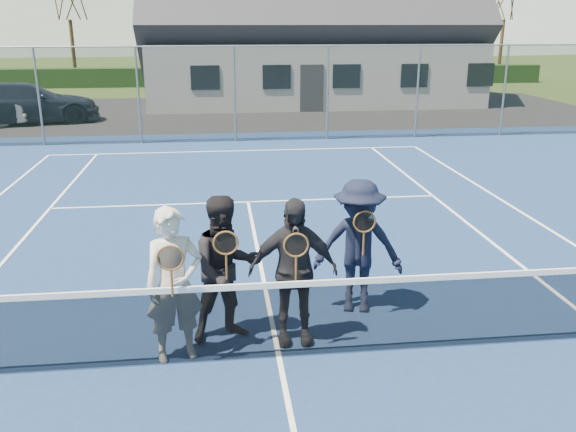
% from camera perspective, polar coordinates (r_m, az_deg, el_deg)
% --- Properties ---
extents(ground, '(220.00, 220.00, 0.00)m').
position_cam_1_polar(ground, '(26.44, -5.42, 9.55)').
color(ground, '#2E4318').
rests_on(ground, ground).
extents(court_surface, '(30.00, 30.00, 0.02)m').
position_cam_1_polar(court_surface, '(7.23, -0.85, -13.15)').
color(court_surface, navy).
rests_on(court_surface, ground).
extents(tarmac_carpark, '(40.00, 12.00, 0.01)m').
position_cam_1_polar(tarmac_carpark, '(26.65, -14.16, 9.17)').
color(tarmac_carpark, black).
rests_on(tarmac_carpark, ground).
extents(hedge_row, '(40.00, 1.20, 1.10)m').
position_cam_1_polar(hedge_row, '(38.31, -5.96, 12.87)').
color(hedge_row, black).
rests_on(hedge_row, ground).
extents(hill_east, '(90.00, 90.00, 14.00)m').
position_cam_1_polar(hill_east, '(115.50, 23.22, 17.99)').
color(hill_east, '#516257').
rests_on(hill_east, ground).
extents(car_c, '(5.72, 3.48, 1.55)m').
position_cam_1_polar(car_c, '(25.59, -23.33, 9.69)').
color(car_c, black).
rests_on(car_c, ground).
extents(court_markings, '(11.03, 23.83, 0.01)m').
position_cam_1_polar(court_markings, '(7.22, -0.85, -13.05)').
color(court_markings, white).
rests_on(court_markings, court_surface).
extents(tennis_net, '(11.68, 0.08, 1.10)m').
position_cam_1_polar(tennis_net, '(6.97, -0.87, -9.42)').
color(tennis_net, slate).
rests_on(tennis_net, ground).
extents(perimeter_fence, '(30.07, 0.07, 3.02)m').
position_cam_1_polar(perimeter_fence, '(19.80, -5.01, 11.28)').
color(perimeter_fence, slate).
rests_on(perimeter_fence, ground).
extents(clubhouse, '(15.60, 8.20, 7.70)m').
position_cam_1_polar(clubhouse, '(30.52, 2.05, 18.21)').
color(clubhouse, silver).
rests_on(clubhouse, ground).
extents(player_a, '(0.75, 0.59, 1.80)m').
position_cam_1_polar(player_a, '(6.94, -10.61, -6.36)').
color(player_a, beige).
rests_on(player_a, court_surface).
extents(player_b, '(1.04, 0.91, 1.80)m').
position_cam_1_polar(player_b, '(7.28, -5.79, -4.97)').
color(player_b, black).
rests_on(player_b, court_surface).
extents(player_c, '(1.07, 0.52, 1.80)m').
position_cam_1_polar(player_c, '(7.18, 0.47, -5.21)').
color(player_c, black).
rests_on(player_c, court_surface).
extents(player_d, '(1.29, 0.94, 1.80)m').
position_cam_1_polar(player_d, '(8.00, 6.59, -2.86)').
color(player_d, black).
rests_on(player_d, court_surface).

